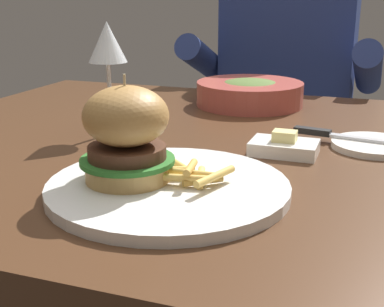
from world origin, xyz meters
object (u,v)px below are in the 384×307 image
(burger_sandwich, at_px, (126,134))
(bread_plate, at_px, (374,145))
(main_plate, at_px, (168,188))
(soup_bowl, at_px, (250,93))
(table_knife, at_px, (343,136))
(wine_glass, at_px, (108,48))
(diner_person, at_px, (284,135))
(butter_dish, at_px, (284,146))

(burger_sandwich, bearing_deg, bread_plate, 46.36)
(bread_plate, bearing_deg, burger_sandwich, -133.64)
(main_plate, xyz_separation_m, soup_bowl, (-0.03, 0.54, 0.02))
(main_plate, distance_m, table_knife, 0.35)
(wine_glass, xyz_separation_m, diner_person, (0.17, 0.74, -0.32))
(burger_sandwich, xyz_separation_m, diner_person, (0.02, 0.98, -0.25))
(main_plate, bearing_deg, soup_bowl, 93.34)
(wine_glass, distance_m, butter_dish, 0.33)
(wine_glass, height_order, butter_dish, wine_glass)
(burger_sandwich, distance_m, soup_bowl, 0.55)
(wine_glass, relative_size, diner_person, 0.16)
(table_knife, height_order, diner_person, diner_person)
(butter_dish, xyz_separation_m, soup_bowl, (-0.13, 0.33, 0.02))
(diner_person, bearing_deg, bread_plate, -69.37)
(bread_plate, bearing_deg, diner_person, 110.63)
(main_plate, distance_m, wine_glass, 0.33)
(diner_person, bearing_deg, burger_sandwich, -91.43)
(burger_sandwich, xyz_separation_m, soup_bowl, (0.02, 0.54, -0.04))
(wine_glass, relative_size, bread_plate, 1.43)
(butter_dish, relative_size, soup_bowl, 0.44)
(burger_sandwich, bearing_deg, table_knife, 52.49)
(main_plate, height_order, diner_person, diner_person)
(main_plate, height_order, wine_glass, wine_glass)
(burger_sandwich, height_order, soup_bowl, burger_sandwich)
(burger_sandwich, xyz_separation_m, wine_glass, (-0.15, 0.23, 0.07))
(wine_glass, height_order, diner_person, diner_person)
(main_plate, relative_size, table_knife, 1.49)
(diner_person, bearing_deg, main_plate, -88.49)
(table_knife, bearing_deg, butter_dish, -132.73)
(wine_glass, height_order, table_knife, wine_glass)
(main_plate, xyz_separation_m, bread_plate, (0.23, 0.29, -0.00))
(table_knife, xyz_separation_m, diner_person, (-0.21, 0.67, -0.19))
(diner_person, bearing_deg, soup_bowl, -90.76)
(bread_plate, bearing_deg, wine_glass, -172.03)
(butter_dish, bearing_deg, wine_glass, 176.67)
(butter_dish, bearing_deg, bread_plate, 31.30)
(bread_plate, relative_size, butter_dish, 1.33)
(bread_plate, bearing_deg, butter_dish, -148.70)
(burger_sandwich, bearing_deg, wine_glass, 122.29)
(bread_plate, height_order, butter_dish, butter_dish)
(main_plate, distance_m, diner_person, 0.99)
(bread_plate, height_order, soup_bowl, soup_bowl)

